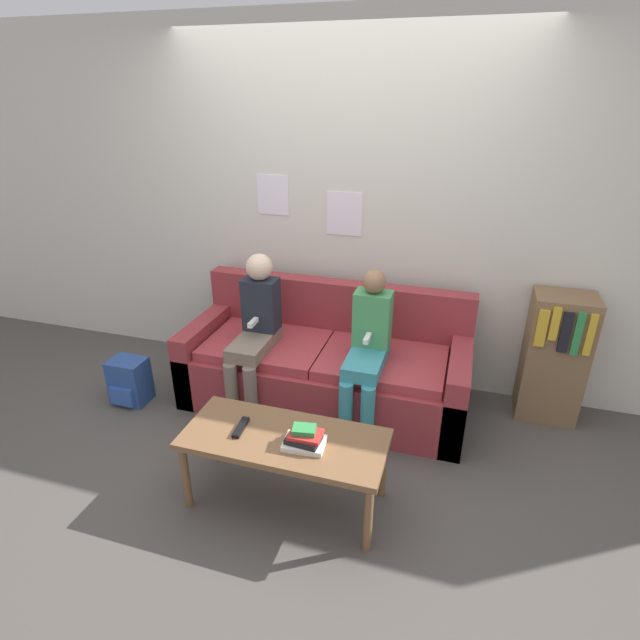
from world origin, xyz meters
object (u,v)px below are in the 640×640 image
Objects in this scene: person_right at (368,347)px; backpack at (130,381)px; couch at (326,367)px; coffee_table at (285,444)px; person_left at (255,327)px; tv_remote at (241,427)px; bookshelf at (554,357)px.

person_right is 3.18× the size of backpack.
person_right is (0.34, -0.19, 0.31)m from couch.
couch is 1.03m from coffee_table.
backpack is at bearing 157.76° from coffee_table.
person_left reaches higher than tv_remote.
tv_remote is (0.28, -0.85, -0.17)m from person_left.
bookshelf reaches higher than backpack.
tv_remote is at bearing -71.92° from person_left.
person_right is 6.24× the size of tv_remote.
coffee_table is 1.01× the size of person_right.
coffee_table reaches higher than backpack.
person_left reaches higher than coffee_table.
couch reaches higher than backpack.
couch is 5.88× the size of backpack.
person_left is at bearing -166.57° from bookshelf.
tv_remote is at bearing -26.61° from backpack.
person_left is at bearing 103.46° from tv_remote.
backpack is at bearing -162.36° from couch.
bookshelf is at bearing 13.99° from backpack.
couch is 1.06m from tv_remote.
person_left is at bearing 179.38° from person_right.
bookshelf is 3.01m from backpack.
couch is 0.60m from person_left.
backpack is (-1.71, -0.24, -0.43)m from person_right.
person_right reaches higher than backpack.
person_right is at bearing 72.25° from coffee_table.
bookshelf is at bearing 13.43° from person_left.
couch reaches higher than coffee_table.
coffee_table is at bearing -2.62° from tv_remote.
person_left is at bearing 122.00° from coffee_table.
bookshelf is (1.99, 0.47, -0.17)m from person_left.
coffee_table is 0.98× the size of person_left.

